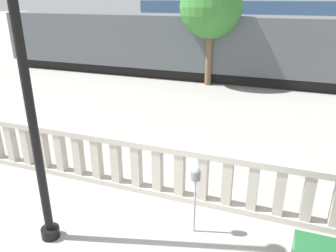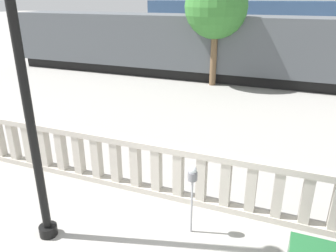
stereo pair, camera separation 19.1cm
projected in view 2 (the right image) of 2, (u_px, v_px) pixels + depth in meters
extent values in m
cube|color=#BCB5A8|center=(200.00, 201.00, 7.12)|extent=(12.19, 0.24, 0.14)
cube|color=#BCB5A8|center=(202.00, 155.00, 6.70)|extent=(12.19, 0.24, 0.14)
cube|color=#BCB5A8|center=(14.00, 141.00, 8.69)|extent=(0.20, 0.20, 0.99)
cube|color=#BCB5A8|center=(29.00, 144.00, 8.51)|extent=(0.20, 0.20, 0.99)
cube|color=#BCB5A8|center=(45.00, 147.00, 8.33)|extent=(0.20, 0.20, 0.99)
cube|color=#BCB5A8|center=(61.00, 151.00, 8.15)|extent=(0.20, 0.20, 0.99)
cube|color=#BCB5A8|center=(79.00, 154.00, 7.97)|extent=(0.20, 0.20, 0.99)
cube|color=#BCB5A8|center=(97.00, 158.00, 7.80)|extent=(0.20, 0.20, 0.99)
cube|color=#BCB5A8|center=(116.00, 162.00, 7.62)|extent=(0.20, 0.20, 0.99)
cube|color=#BCB5A8|center=(136.00, 166.00, 7.44)|extent=(0.20, 0.20, 0.99)
cube|color=#BCB5A8|center=(157.00, 170.00, 7.26)|extent=(0.20, 0.20, 0.99)
cube|color=#BCB5A8|center=(178.00, 174.00, 7.08)|extent=(0.20, 0.20, 0.99)
cube|color=#BCB5A8|center=(201.00, 179.00, 6.91)|extent=(0.20, 0.20, 0.99)
cube|color=#BCB5A8|center=(226.00, 183.00, 6.73)|extent=(0.20, 0.20, 0.99)
cube|color=#BCB5A8|center=(251.00, 189.00, 6.55)|extent=(0.20, 0.20, 0.99)
cube|color=#BCB5A8|center=(278.00, 194.00, 6.37)|extent=(0.20, 0.20, 0.99)
cube|color=#BCB5A8|center=(307.00, 200.00, 6.20)|extent=(0.20, 0.20, 0.99)
cylinder|color=black|center=(48.00, 230.00, 6.19)|extent=(0.33, 0.33, 0.20)
cylinder|color=black|center=(23.00, 81.00, 5.12)|extent=(0.15, 0.15, 5.58)
cylinder|color=#99999E|center=(192.00, 206.00, 6.10)|extent=(0.04, 0.04, 1.14)
cylinder|color=slate|center=(193.00, 176.00, 5.86)|extent=(0.18, 0.18, 0.16)
sphere|color=#B2B7BC|center=(193.00, 170.00, 5.82)|extent=(0.15, 0.15, 0.15)
cube|color=black|center=(229.00, 75.00, 17.67)|extent=(25.73, 2.19, 0.55)
cube|color=#4C5156|center=(231.00, 43.00, 17.06)|extent=(26.25, 2.73, 2.75)
cube|color=black|center=(258.00, 42.00, 30.13)|extent=(20.67, 2.26, 0.55)
cube|color=navy|center=(261.00, 20.00, 29.42)|extent=(21.09, 2.83, 3.29)
cylinder|color=brown|center=(213.00, 59.00, 16.23)|extent=(0.32, 0.32, 2.64)
sphere|color=#387A33|center=(216.00, 7.00, 15.32)|extent=(2.97, 2.97, 2.97)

